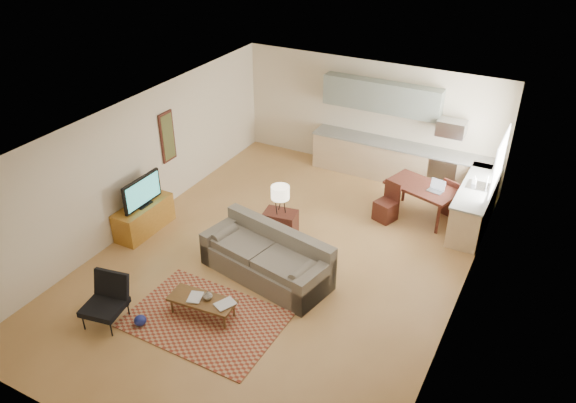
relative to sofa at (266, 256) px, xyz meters
The scene contains 25 objects.
room 1.05m from the sofa, 88.94° to the left, with size 9.00×9.00×9.00m.
kitchen_counter_back 4.80m from the sofa, 79.07° to the left, with size 4.26×0.64×0.92m, color tan, non-canonical shape.
kitchen_counter_right 4.59m from the sofa, 50.21° to the left, with size 0.64×2.26×0.92m, color tan, non-canonical shape.
kitchen_range 5.12m from the sofa, 66.89° to the left, with size 0.62×0.62×0.90m, color #A5A8AD.
kitchen_microwave 5.26m from the sofa, 66.98° to the left, with size 0.62×0.40×0.35m, color #A5A8AD.
upper_cabinets 5.10m from the sofa, 86.35° to the left, with size 2.80×0.34×0.70m, color gray.
window_right 4.92m from the sofa, 47.45° to the left, with size 0.02×1.40×1.05m, color white.
wall_art_left 3.68m from the sofa, 155.93° to the left, with size 0.06×0.42×1.10m, color olive, non-canonical shape.
triptych 5.17m from the sofa, 91.03° to the left, with size 1.70×0.04×0.50m, color beige, non-canonical shape.
rug 1.59m from the sofa, 101.42° to the right, with size 2.48×1.72×0.02m, color maroon.
sofa is the anchor object (origin of this frame).
coffee_table 1.50m from the sofa, 105.86° to the right, with size 1.13×0.45×0.34m, color #543618, non-canonical shape.
book_a 1.61m from the sofa, 112.81° to the right, with size 0.31×0.35×0.03m, color #9B2C17.
book_b 1.31m from the sofa, 94.25° to the right, with size 0.35×0.40×0.02m, color navy.
vase 1.40m from the sofa, 103.07° to the right, with size 0.19×0.19×0.16m, color black.
armchair 2.86m from the sofa, 126.41° to the right, with size 0.71×0.71×0.82m, color black, non-canonical shape.
tv_credenza 2.97m from the sofa, behind, with size 0.51×1.34×0.62m, color #9C631E, non-canonical shape.
tv 2.96m from the sofa, behind, with size 0.10×1.03×0.62m, color black, non-canonical shape.
console_table 1.07m from the sofa, 104.33° to the left, with size 0.63×0.42×0.73m, color #3B1811, non-canonical shape.
table_lamp 1.21m from the sofa, 104.33° to the left, with size 0.36×0.36×0.59m, color beige, non-canonical shape.
dining_table 3.83m from the sofa, 60.81° to the left, with size 1.45×0.83×0.73m, color #3B1811, non-canonical shape.
dining_chair_near 3.14m from the sofa, 66.22° to the left, with size 0.40×0.42×0.85m, color #3B1811, non-canonical shape.
dining_chair_far 4.54m from the sofa, 57.08° to the left, with size 0.41×0.42×0.85m, color #3B1811, non-canonical shape.
laptop 3.92m from the sofa, 56.39° to the left, with size 0.31×0.23×0.23m, color #A5A8AD, non-canonical shape.
soap_bottle 4.59m from the sofa, 51.46° to the left, with size 0.09×0.09×0.19m, color beige.
Camera 1 is at (4.18, -7.59, 6.38)m, focal length 35.00 mm.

